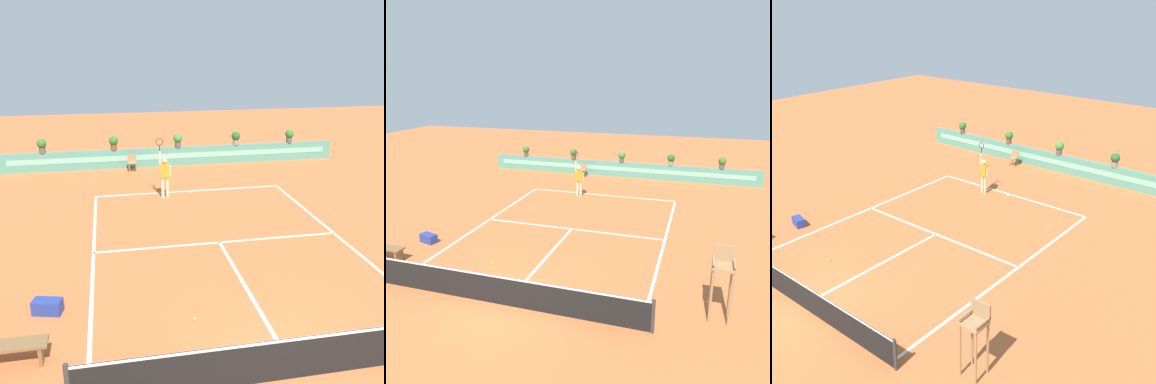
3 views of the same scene
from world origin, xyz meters
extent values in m
plane|color=#BC6033|center=(0.00, 6.00, 0.00)|extent=(60.00, 60.00, 0.00)
cube|color=white|center=(0.00, 11.89, 0.00)|extent=(8.22, 0.10, 0.01)
cube|color=white|center=(0.00, 6.40, 0.00)|extent=(8.22, 0.10, 0.01)
cube|color=white|center=(0.00, 3.20, 0.00)|extent=(0.10, 6.40, 0.01)
cube|color=white|center=(-4.11, 5.95, 0.00)|extent=(0.10, 11.89, 0.01)
cube|color=white|center=(4.11, 5.95, 0.00)|extent=(0.10, 11.89, 0.01)
cube|color=white|center=(0.00, 11.79, 0.00)|extent=(0.10, 0.20, 0.01)
cube|color=black|center=(0.00, 0.00, 0.47)|extent=(8.82, 0.02, 0.95)
cube|color=white|center=(0.00, 0.00, 0.92)|extent=(8.82, 0.03, 0.06)
cube|color=#4C8E7A|center=(0.00, 16.39, 0.50)|extent=(18.00, 0.20, 1.00)
cube|color=#7ABCA8|center=(0.00, 16.29, 0.55)|extent=(17.10, 0.01, 0.28)
cylinder|color=#99754C|center=(-2.47, 15.41, 0.23)|extent=(0.05, 0.05, 0.45)
cylinder|color=#99754C|center=(-2.12, 15.41, 0.23)|extent=(0.05, 0.05, 0.45)
cylinder|color=#99754C|center=(-2.47, 15.77, 0.23)|extent=(0.05, 0.05, 0.45)
cylinder|color=#99754C|center=(-2.12, 15.77, 0.23)|extent=(0.05, 0.05, 0.45)
cube|color=#99754C|center=(-2.30, 15.59, 0.47)|extent=(0.44, 0.44, 0.04)
cube|color=#99754C|center=(-2.30, 15.79, 0.67)|extent=(0.44, 0.04, 0.36)
cube|color=brown|center=(-5.07, 1.45, 0.23)|extent=(0.08, 0.40, 0.45)
cube|color=brown|center=(-5.71, 1.45, 0.48)|extent=(1.60, 0.44, 0.06)
cube|color=navy|center=(-5.15, 3.25, 0.18)|extent=(0.77, 0.52, 0.36)
cylinder|color=beige|center=(-1.08, 11.26, 0.45)|extent=(0.14, 0.14, 0.90)
cylinder|color=beige|center=(-1.27, 11.28, 0.45)|extent=(0.14, 0.14, 0.90)
cube|color=orange|center=(-1.17, 11.27, 1.20)|extent=(0.38, 0.26, 0.60)
sphere|color=beige|center=(-1.17, 11.27, 1.63)|extent=(0.22, 0.22, 0.22)
cylinder|color=beige|center=(-1.37, 11.29, 1.75)|extent=(0.09, 0.09, 0.55)
cylinder|color=black|center=(-1.37, 11.29, 2.17)|extent=(0.04, 0.04, 0.24)
torus|color=#262626|center=(-1.37, 11.29, 2.43)|extent=(0.31, 0.06, 0.31)
cylinder|color=beige|center=(-0.96, 11.24, 1.15)|extent=(0.09, 0.09, 0.50)
sphere|color=#CCE033|center=(3.49, 10.67, 0.03)|extent=(0.07, 0.07, 0.07)
sphere|color=#CCE033|center=(-1.67, 2.27, 0.03)|extent=(0.07, 0.07, 0.07)
cylinder|color=gray|center=(3.41, 16.39, 1.14)|extent=(0.32, 0.32, 0.28)
sphere|color=#235B23|center=(3.41, 16.39, 1.48)|extent=(0.48, 0.48, 0.48)
cylinder|color=brown|center=(-3.18, 16.39, 1.14)|extent=(0.32, 0.32, 0.28)
sphere|color=#2D6B28|center=(-3.18, 16.39, 1.48)|extent=(0.48, 0.48, 0.48)
cylinder|color=#514C47|center=(-6.77, 16.39, 1.14)|extent=(0.32, 0.32, 0.28)
sphere|color=#2D6B28|center=(-6.77, 16.39, 1.48)|extent=(0.48, 0.48, 0.48)
cylinder|color=#514C47|center=(0.20, 16.39, 1.14)|extent=(0.32, 0.32, 0.28)
sphere|color=#387F33|center=(0.20, 16.39, 1.48)|extent=(0.48, 0.48, 0.48)
cylinder|color=#514C47|center=(6.52, 16.39, 1.14)|extent=(0.32, 0.32, 0.28)
sphere|color=#2D6B28|center=(6.52, 16.39, 1.48)|extent=(0.48, 0.48, 0.48)
camera|label=1|loc=(-3.44, -6.66, 6.31)|focal=41.58mm
camera|label=2|loc=(5.28, -9.32, 6.65)|focal=37.25mm
camera|label=3|loc=(12.09, -6.53, 9.31)|focal=44.55mm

